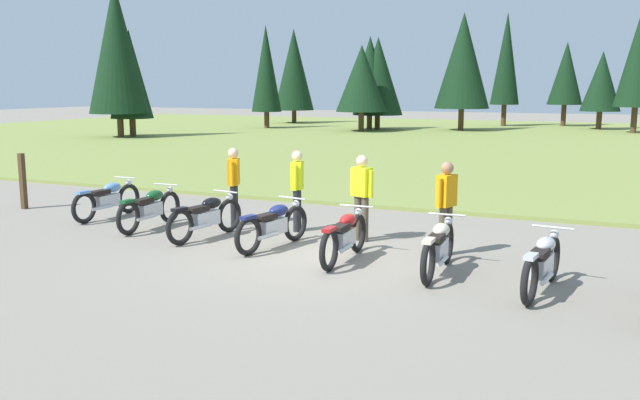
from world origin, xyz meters
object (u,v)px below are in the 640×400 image
at_px(motorcycle_red, 345,236).
at_px(motorcycle_cream, 439,247).
at_px(motorcycle_british_green, 150,208).
at_px(rider_near_row_end, 297,186).
at_px(trail_marker_post, 23,181).
at_px(rider_in_hivis_vest, 362,193).
at_px(motorcycle_navy, 273,225).
at_px(motorcycle_silver, 542,263).
at_px(rider_checking_bike, 234,181).
at_px(rider_with_back_turned, 446,202).
at_px(motorcycle_sky_blue, 108,199).
at_px(motorcycle_black, 206,216).

bearing_deg(motorcycle_red, motorcycle_cream, -4.95).
bearing_deg(motorcycle_british_green, rider_near_row_end, 19.66).
relative_size(rider_near_row_end, trail_marker_post, 1.22).
relative_size(motorcycle_red, rider_in_hivis_vest, 1.26).
bearing_deg(motorcycle_red, motorcycle_navy, 167.64).
bearing_deg(motorcycle_navy, motorcycle_silver, -9.97).
height_order(motorcycle_british_green, rider_checking_bike, rider_checking_bike).
height_order(rider_checking_bike, rider_with_back_turned, same).
relative_size(motorcycle_sky_blue, motorcycle_navy, 1.01).
xyz_separation_m(motorcycle_sky_blue, rider_in_hivis_vest, (6.09, 0.17, 0.51)).
bearing_deg(rider_checking_bike, motorcycle_black, -82.45).
xyz_separation_m(motorcycle_cream, rider_with_back_turned, (-0.20, 1.25, 0.51)).
relative_size(motorcycle_navy, trail_marker_post, 1.53).
relative_size(motorcycle_british_green, motorcycle_cream, 1.00).
bearing_deg(motorcycle_cream, rider_in_hivis_vest, 139.09).
relative_size(motorcycle_cream, trail_marker_post, 1.54).
bearing_deg(motorcycle_red, rider_with_back_turned, 36.80).
xyz_separation_m(motorcycle_british_green, motorcycle_navy, (3.19, -0.49, 0.00)).
distance_m(motorcycle_silver, trail_marker_post, 12.52).
distance_m(motorcycle_red, rider_in_hivis_vest, 1.65).
bearing_deg(motorcycle_navy, motorcycle_sky_blue, 167.93).
distance_m(motorcycle_cream, rider_checking_bike, 5.42).
distance_m(rider_near_row_end, rider_in_hivis_vest, 1.58).
xyz_separation_m(motorcycle_silver, rider_near_row_end, (-5.11, 2.39, 0.51)).
height_order(motorcycle_black, trail_marker_post, trail_marker_post).
bearing_deg(motorcycle_british_green, motorcycle_sky_blue, 161.52).
relative_size(motorcycle_cream, rider_checking_bike, 1.26).
bearing_deg(motorcycle_cream, motorcycle_sky_blue, 169.33).
bearing_deg(motorcycle_sky_blue, rider_with_back_turned, -1.93).
distance_m(motorcycle_red, rider_checking_bike, 3.86).
relative_size(motorcycle_navy, motorcycle_silver, 0.99).
bearing_deg(motorcycle_red, rider_in_hivis_vest, 100.15).
height_order(rider_near_row_end, trail_marker_post, rider_near_row_end).
height_order(motorcycle_cream, trail_marker_post, trail_marker_post).
xyz_separation_m(motorcycle_sky_blue, trail_marker_post, (-2.70, 0.09, 0.24)).
xyz_separation_m(motorcycle_british_green, motorcycle_black, (1.60, -0.31, 0.00)).
relative_size(motorcycle_british_green, motorcycle_black, 1.01).
relative_size(motorcycle_sky_blue, rider_in_hivis_vest, 1.26).
relative_size(motorcycle_red, rider_checking_bike, 1.26).
relative_size(rider_in_hivis_vest, trail_marker_post, 1.22).
relative_size(motorcycle_black, rider_with_back_turned, 1.25).
xyz_separation_m(rider_with_back_turned, trail_marker_post, (-10.55, 0.36, -0.27)).
height_order(motorcycle_black, rider_with_back_turned, rider_with_back_turned).
distance_m(motorcycle_navy, motorcycle_cream, 3.27).
relative_size(motorcycle_sky_blue, motorcycle_british_green, 1.00).
bearing_deg(motorcycle_black, rider_checking_bike, 97.55).
height_order(rider_in_hivis_vest, trail_marker_post, rider_in_hivis_vest).
xyz_separation_m(rider_near_row_end, rider_in_hivis_vest, (1.54, -0.33, 0.00)).
distance_m(motorcycle_sky_blue, rider_in_hivis_vest, 6.12).
relative_size(rider_checking_bike, rider_in_hivis_vest, 1.00).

